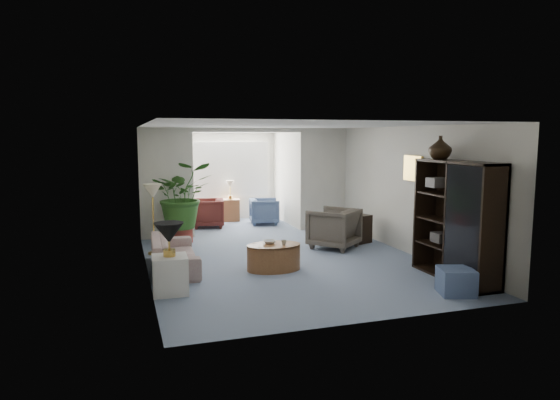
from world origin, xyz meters
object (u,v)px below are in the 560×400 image
object	(u,v)px
plant_pot	(184,235)
sunroom_chair_blue	(264,211)
floor_lamp	(152,191)
coffee_cup	(284,243)
end_table	(170,275)
sunroom_table	(230,210)
entertainment_cabinet	(456,221)
coffee_table	(274,257)
ottoman	(456,281)
side_table_dark	(358,229)
sunroom_chair_maroon	(208,213)
sofa	(174,253)
table_lamp	(169,233)
framed_picture	(414,168)
wingback_chair	(334,228)
cabinet_urn	(440,148)
coffee_bowl	(269,242)

from	to	relation	value
plant_pot	sunroom_chair_blue	world-z (taller)	sunroom_chair_blue
floor_lamp	coffee_cup	size ratio (longest dim) A/B	3.88
end_table	sunroom_table	bearing A→B (deg)	69.73
entertainment_cabinet	sunroom_chair_blue	bearing A→B (deg)	104.67
coffee_table	ottoman	size ratio (longest dim) A/B	1.97
side_table_dark	sunroom_chair_maroon	distance (m)	3.99
entertainment_cabinet	coffee_cup	bearing A→B (deg)	151.76
coffee_cup	plant_pot	size ratio (longest dim) A/B	0.23
sofa	floor_lamp	world-z (taller)	floor_lamp
table_lamp	sunroom_chair_maroon	world-z (taller)	table_lamp
ottoman	framed_picture	bearing A→B (deg)	73.00
plant_pot	sunroom_chair_maroon	size ratio (longest dim) A/B	0.50
wingback_chair	ottoman	size ratio (longest dim) A/B	1.90
sofa	plant_pot	world-z (taller)	sofa
coffee_cup	sunroom_table	distance (m)	5.27
floor_lamp	sunroom_chair_maroon	size ratio (longest dim) A/B	0.45
end_table	floor_lamp	world-z (taller)	floor_lamp
wingback_chair	cabinet_urn	distance (m)	2.93
wingback_chair	sunroom_chair_maroon	bearing A→B (deg)	-97.15
entertainment_cabinet	sunroom_table	size ratio (longest dim) A/B	3.23
coffee_bowl	entertainment_cabinet	xyz separation A→B (m)	(2.68, -1.53, 0.48)
end_table	sunroom_table	world-z (taller)	sunroom_table
side_table_dark	sunroom_table	bearing A→B (deg)	119.57
coffee_bowl	ottoman	bearing A→B (deg)	-44.98
wingback_chair	floor_lamp	bearing A→B (deg)	-49.57
table_lamp	floor_lamp	size ratio (longest dim) A/B	1.22
side_table_dark	coffee_bowl	bearing A→B (deg)	-149.08
framed_picture	coffee_cup	bearing A→B (deg)	-173.90
wingback_chair	sunroom_chair_maroon	distance (m)	3.78
coffee_table	wingback_chair	world-z (taller)	wingback_chair
cabinet_urn	plant_pot	distance (m)	5.66
coffee_table	sunroom_table	bearing A→B (deg)	86.13
cabinet_urn	plant_pot	size ratio (longest dim) A/B	0.98
end_table	table_lamp	bearing A→B (deg)	0.00
sofa	coffee_bowl	size ratio (longest dim) A/B	8.41
coffee_bowl	cabinet_urn	distance (m)	3.31
end_table	coffee_table	bearing A→B (deg)	22.68
framed_picture	sofa	bearing A→B (deg)	175.03
side_table_dark	sunroom_chair_blue	distance (m)	3.13
end_table	wingback_chair	size ratio (longest dim) A/B	0.61
plant_pot	sunroom_chair_maroon	world-z (taller)	sunroom_chair_maroon
side_table_dark	ottoman	distance (m)	3.68
coffee_bowl	plant_pot	bearing A→B (deg)	114.00
sunroom_chair_blue	sunroom_table	bearing A→B (deg)	54.69
sofa	wingback_chair	bearing A→B (deg)	-75.84
sofa	coffee_table	size ratio (longest dim) A/B	2.02
framed_picture	wingback_chair	xyz separation A→B (m)	(-1.17, 1.07, -1.28)
coffee_cup	cabinet_urn	distance (m)	3.08
floor_lamp	side_table_dark	world-z (taller)	floor_lamp
framed_picture	entertainment_cabinet	bearing A→B (deg)	-98.08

